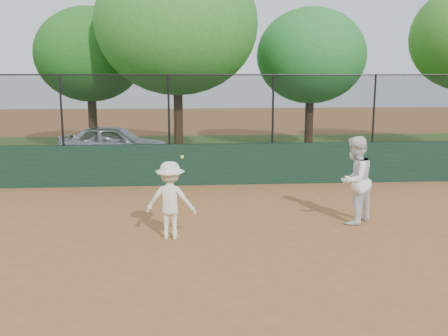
{
  "coord_description": "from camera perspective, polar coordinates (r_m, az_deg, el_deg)",
  "views": [
    {
      "loc": [
        0.02,
        -8.33,
        3.18
      ],
      "look_at": [
        0.8,
        2.2,
        1.2
      ],
      "focal_mm": 40.0,
      "sensor_mm": 36.0,
      "label": 1
    }
  ],
  "objects": [
    {
      "name": "ground",
      "position": [
        8.92,
        -4.16,
        -10.3
      ],
      "size": [
        80.0,
        80.0,
        0.0
      ],
      "primitive_type": "plane",
      "color": "#9E5E33",
      "rests_on": "ground"
    },
    {
      "name": "back_wall",
      "position": [
        14.56,
        -4.24,
        0.38
      ],
      "size": [
        26.0,
        0.2,
        1.2
      ],
      "primitive_type": "cube",
      "color": "#173222",
      "rests_on": "ground"
    },
    {
      "name": "grass_strip",
      "position": [
        20.58,
        -4.23,
        1.71
      ],
      "size": [
        36.0,
        12.0,
        0.01
      ],
      "primitive_type": "cube",
      "color": "#2C4816",
      "rests_on": "ground"
    },
    {
      "name": "parked_car",
      "position": [
        18.93,
        -12.4,
        2.78
      ],
      "size": [
        4.16,
        2.09,
        1.36
      ],
      "primitive_type": "imported",
      "rotation": [
        0.0,
        0.0,
        1.45
      ],
      "color": "silver",
      "rests_on": "ground"
    },
    {
      "name": "player_second",
      "position": [
        11.08,
        14.68,
        -1.36
      ],
      "size": [
        1.17,
        1.15,
        1.9
      ],
      "primitive_type": "imported",
      "rotation": [
        0.0,
        0.0,
        3.88
      ],
      "color": "white",
      "rests_on": "ground"
    },
    {
      "name": "player_main",
      "position": [
        9.82,
        -6.12,
        -3.68
      ],
      "size": [
        1.07,
        0.73,
        1.7
      ],
      "color": "white",
      "rests_on": "ground"
    },
    {
      "name": "fence_assembly",
      "position": [
        14.36,
        -4.44,
        6.82
      ],
      "size": [
        26.0,
        0.06,
        2.0
      ],
      "color": "black",
      "rests_on": "back_wall"
    },
    {
      "name": "tree_1",
      "position": [
        21.47,
        -15.1,
        12.38
      ],
      "size": [
        4.41,
        4.01,
        5.89
      ],
      "color": "#422D16",
      "rests_on": "ground"
    },
    {
      "name": "tree_2",
      "position": [
        19.17,
        -5.41,
        16.04
      ],
      "size": [
        6.03,
        5.48,
        7.62
      ],
      "color": "#432C18",
      "rests_on": "ground"
    },
    {
      "name": "tree_3",
      "position": [
        21.87,
        9.92,
        12.49
      ],
      "size": [
        4.63,
        4.21,
        5.97
      ],
      "color": "#3A2513",
      "rests_on": "ground"
    }
  ]
}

